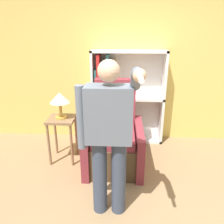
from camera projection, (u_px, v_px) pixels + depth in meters
The scene contains 7 objects.
ground_plane at pixel (139, 223), 2.24m from camera, with size 14.00×14.00×0.00m, color #937551.
wall_back at pixel (135, 60), 3.66m from camera, with size 8.00×0.06×2.80m.
bookcase at pixel (118, 100), 3.75m from camera, with size 1.22×0.28×1.58m.
armchair at pixel (114, 140), 3.17m from camera, with size 0.80×0.92×1.20m.
person_standing at pixel (109, 133), 2.08m from camera, with size 0.59×0.78×1.62m.
side_table at pixel (62, 127), 3.20m from camera, with size 0.38×0.38×0.68m.
table_lamp at pixel (60, 99), 3.05m from camera, with size 0.28×0.28×0.38m.
Camera 1 is at (-0.19, -1.73, 1.83)m, focal length 35.00 mm.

